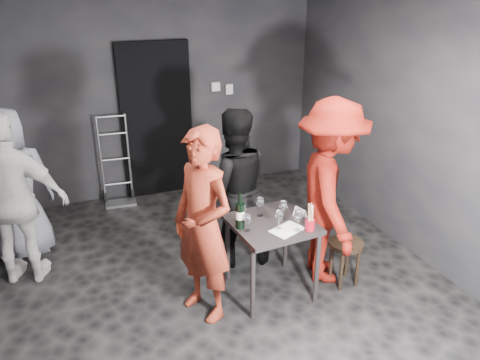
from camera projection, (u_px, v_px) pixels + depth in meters
name	position (u px, v px, depth m)	size (l,w,h in m)	color
floor	(215.00, 285.00, 4.66)	(4.50, 5.00, 0.02)	black
wall_back	(154.00, 98.00, 6.28)	(4.50, 0.04, 2.70)	black
wall_front	(395.00, 349.00, 1.99)	(4.50, 0.04, 2.70)	black
wall_right	(417.00, 131.00, 4.88)	(0.04, 5.00, 2.70)	black
doorway	(157.00, 121.00, 6.34)	(0.95, 0.10, 2.10)	black
wallbox_upper	(215.00, 87.00, 6.48)	(0.12, 0.06, 0.12)	#B7B7B2
wallbox_lower	(229.00, 89.00, 6.56)	(0.10, 0.06, 0.14)	#B7B7B2
hand_truck	(118.00, 187.00, 6.35)	(0.40, 0.34, 1.21)	#B2B2B7
tasting_table	(272.00, 231.00, 4.34)	(0.72, 0.72, 0.75)	black
stool	(346.00, 251.00, 4.56)	(0.34, 0.34, 0.47)	#2E2118
server_red	(202.00, 211.00, 3.92)	(0.74, 0.49, 2.03)	maroon
woman_black	(233.00, 179.00, 4.75)	(0.91, 0.50, 1.88)	black
man_maroon	(332.00, 173.00, 4.40)	(1.46, 0.68, 2.26)	maroon
bystander_cream	(12.00, 188.00, 4.39)	(1.17, 0.56, 1.99)	silver
bystander_grey	(12.00, 178.00, 4.85)	(0.89, 0.49, 1.82)	slate
tasting_mat	(287.00, 230.00, 4.17)	(0.29, 0.19, 0.00)	white
wine_glass_a	(247.00, 222.00, 4.12)	(0.07, 0.07, 0.18)	white
wine_glass_b	(242.00, 212.00, 4.29)	(0.07, 0.07, 0.18)	white
wine_glass_c	(260.00, 206.00, 4.38)	(0.08, 0.08, 0.21)	white
wine_glass_d	(279.00, 219.00, 4.15)	(0.07, 0.07, 0.20)	white
wine_glass_e	(298.00, 219.00, 4.11)	(0.08, 0.08, 0.22)	white
wine_glass_f	(283.00, 210.00, 4.32)	(0.08, 0.08, 0.20)	white
wine_bottle	(240.00, 215.00, 4.15)	(0.08, 0.08, 0.34)	black
breadstick_cup	(310.00, 217.00, 4.12)	(0.09, 0.09, 0.27)	maroon
reserved_card	(299.00, 213.00, 4.37)	(0.08, 0.13, 0.10)	white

